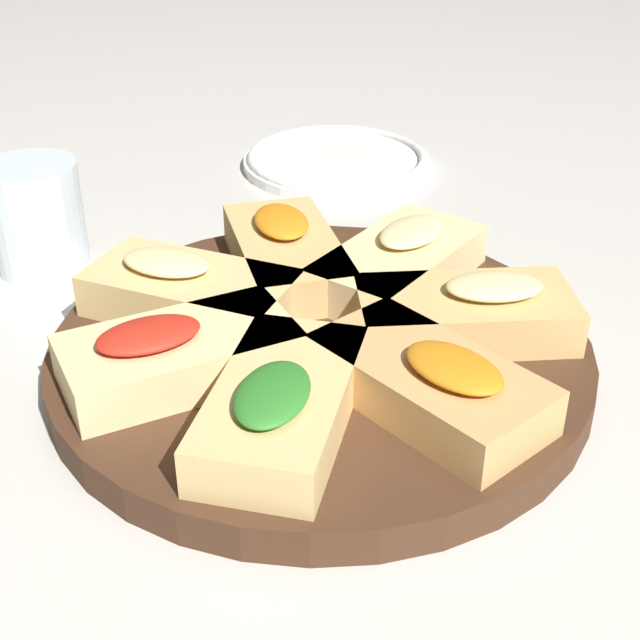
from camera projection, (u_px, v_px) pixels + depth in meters
The scene contains 11 objects.
ground_plane at pixel (320, 369), 0.63m from camera, with size 3.00×3.00×0.00m, color beige.
serving_board at pixel (320, 355), 0.62m from camera, with size 0.37×0.37×0.03m, color #422819.
focaccia_slice_0 at pixel (431, 382), 0.54m from camera, with size 0.15×0.16×0.04m.
focaccia_slice_1 at pixel (467, 312), 0.62m from camera, with size 0.12×0.16×0.04m.
focaccia_slice_2 at pixel (399, 263), 0.68m from camera, with size 0.17×0.13×0.04m.
focaccia_slice_3 at pixel (287, 253), 0.69m from camera, with size 0.17×0.14×0.04m.
focaccia_slice_4 at pixel (189, 290), 0.64m from camera, with size 0.10×0.16×0.04m.
focaccia_slice_5 at pixel (177, 354), 0.57m from camera, with size 0.15×0.16×0.04m.
focaccia_slice_6 at pixel (280, 404), 0.52m from camera, with size 0.15×0.08×0.04m.
plate_right at pixel (337, 160), 0.96m from camera, with size 0.20×0.20×0.02m.
water_glass at pixel (36, 216), 0.75m from camera, with size 0.08×0.08×0.09m, color silver.
Camera 1 is at (-0.51, -0.12, 0.35)m, focal length 50.00 mm.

